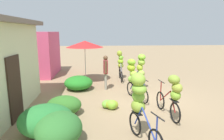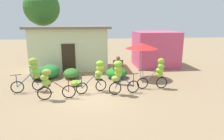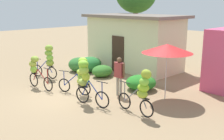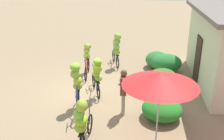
{
  "view_description": "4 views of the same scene",
  "coord_description": "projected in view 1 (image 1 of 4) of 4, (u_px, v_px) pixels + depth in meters",
  "views": [
    {
      "loc": [
        -7.49,
        1.94,
        2.72
      ],
      "look_at": [
        -0.25,
        1.37,
        1.28
      ],
      "focal_mm": 31.5,
      "sensor_mm": 36.0,
      "label": 1
    },
    {
      "loc": [
        -0.02,
        -9.11,
        3.55
      ],
      "look_at": [
        1.17,
        1.66,
        0.81
      ],
      "focal_mm": 31.75,
      "sensor_mm": 36.0,
      "label": 2
    },
    {
      "loc": [
        9.1,
        -6.16,
        3.69
      ],
      "look_at": [
        1.23,
        1.38,
        1.07
      ],
      "focal_mm": 43.82,
      "sensor_mm": 36.0,
      "label": 3
    },
    {
      "loc": [
        9.17,
        2.0,
        4.71
      ],
      "look_at": [
        0.04,
        0.99,
        1.0
      ],
      "focal_mm": 41.77,
      "sensor_mm": 36.0,
      "label": 4
    }
  ],
  "objects": [
    {
      "name": "bicycle_rightmost",
      "position": [
        120.0,
        63.0,
        11.2
      ],
      "size": [
        1.65,
        0.43,
        1.63
      ],
      "color": "black",
      "rests_on": "ground"
    },
    {
      "name": "bicycle_center_loaded",
      "position": [
        133.0,
        75.0,
        8.09
      ],
      "size": [
        1.54,
        0.68,
        1.59
      ],
      "color": "black",
      "rests_on": "ground"
    },
    {
      "name": "shop_pink",
      "position": [
        33.0,
        54.0,
        12.26
      ],
      "size": [
        3.2,
        2.8,
        2.68
      ],
      "primitive_type": "cube",
      "color": "#D34C74",
      "rests_on": "ground"
    },
    {
      "name": "person_vendor",
      "position": [
        106.0,
        69.0,
        9.16
      ],
      "size": [
        0.58,
        0.21,
        1.62
      ],
      "color": "gray",
      "rests_on": "ground"
    },
    {
      "name": "bicycle_near_pile",
      "position": [
        173.0,
        93.0,
        6.01
      ],
      "size": [
        1.72,
        0.44,
        1.45
      ],
      "color": "black",
      "rests_on": "ground"
    },
    {
      "name": "bicycle_by_shop",
      "position": [
        140.0,
        68.0,
        9.11
      ],
      "size": [
        1.57,
        0.47,
        1.7
      ],
      "color": "black",
      "rests_on": "ground"
    },
    {
      "name": "banana_pile_on_ground",
      "position": [
        110.0,
        104.0,
        7.02
      ],
      "size": [
        0.72,
        0.67,
        0.33
      ],
      "color": "#74BB40",
      "rests_on": "ground"
    },
    {
      "name": "hedge_bush_front_right",
      "position": [
        46.0,
        120.0,
        5.15
      ],
      "size": [
        1.21,
        1.45,
        0.84
      ],
      "primitive_type": "ellipsoid",
      "color": "#2A7734",
      "rests_on": "ground"
    },
    {
      "name": "bicycle_leftmost",
      "position": [
        140.0,
        100.0,
        4.89
      ],
      "size": [
        1.56,
        0.62,
        1.72
      ],
      "color": "black",
      "rests_on": "ground"
    },
    {
      "name": "hedge_bush_mid",
      "position": [
        64.0,
        105.0,
        6.5
      ],
      "size": [
        0.98,
        1.14,
        0.62
      ],
      "primitive_type": "ellipsoid",
      "color": "#357227",
      "rests_on": "ground"
    },
    {
      "name": "market_umbrella",
      "position": [
        85.0,
        44.0,
        10.41
      ],
      "size": [
        1.97,
        1.97,
        2.22
      ],
      "color": "beige",
      "rests_on": "ground"
    },
    {
      "name": "hedge_bush_front_left",
      "position": [
        59.0,
        129.0,
        4.75
      ],
      "size": [
        1.26,
        1.13,
        0.79
      ],
      "primitive_type": "ellipsoid",
      "color": "#31702F",
      "rests_on": "ground"
    },
    {
      "name": "ground_plane",
      "position": [
        145.0,
        99.0,
        8.0
      ],
      "size": [
        60.0,
        60.0,
        0.0
      ],
      "primitive_type": "plane",
      "color": "#957B59"
    },
    {
      "name": "hedge_bush_by_door",
      "position": [
        79.0,
        83.0,
        9.28
      ],
      "size": [
        1.33,
        1.32,
        0.65
      ],
      "primitive_type": "ellipsoid",
      "color": "#257D24",
      "rests_on": "ground"
    }
  ]
}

